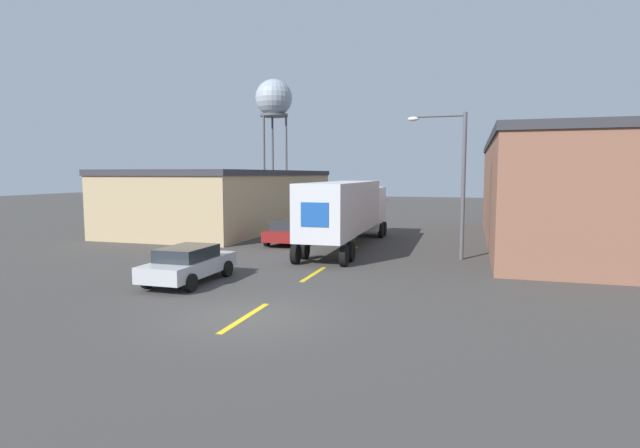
% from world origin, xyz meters
% --- Properties ---
extents(ground_plane, '(160.00, 160.00, 0.00)m').
position_xyz_m(ground_plane, '(0.00, 0.00, 0.00)').
color(ground_plane, '#3D3A38').
extents(road_centerline, '(0.20, 16.73, 0.01)m').
position_xyz_m(road_centerline, '(0.00, 6.68, 0.00)').
color(road_centerline, gold).
rests_on(road_centerline, ground_plane).
extents(warehouse_left, '(10.02, 22.11, 4.53)m').
position_xyz_m(warehouse_left, '(-12.23, 23.43, 2.27)').
color(warehouse_left, tan).
rests_on(warehouse_left, ground_plane).
extents(warehouse_right, '(8.90, 23.89, 6.39)m').
position_xyz_m(warehouse_right, '(11.67, 19.90, 3.20)').
color(warehouse_right, brown).
rests_on(warehouse_right, ground_plane).
extents(semi_truck, '(2.87, 14.08, 3.81)m').
position_xyz_m(semi_truck, '(-0.47, 14.84, 2.28)').
color(semi_truck, silver).
rests_on(semi_truck, ground_plane).
extents(parked_car_left_far, '(2.05, 4.55, 1.44)m').
position_xyz_m(parked_car_left_far, '(-4.21, 15.06, 0.76)').
color(parked_car_left_far, maroon).
rests_on(parked_car_left_far, ground_plane).
extents(parked_car_left_near, '(2.05, 4.55, 1.44)m').
position_xyz_m(parked_car_left_near, '(-4.21, 3.70, 0.76)').
color(parked_car_left_near, '#B2B2B7').
rests_on(parked_car_left_near, ground_plane).
extents(water_tower, '(4.80, 4.80, 16.49)m').
position_xyz_m(water_tower, '(-18.69, 48.32, 13.82)').
color(water_tower, '#47474C').
rests_on(water_tower, ground_plane).
extents(street_lamp, '(2.88, 0.32, 7.25)m').
position_xyz_m(street_lamp, '(5.57, 12.32, 4.29)').
color(street_lamp, '#4C4C51').
rests_on(street_lamp, ground_plane).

